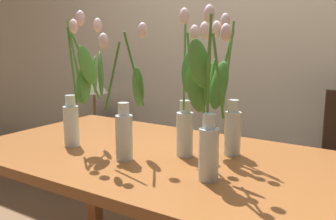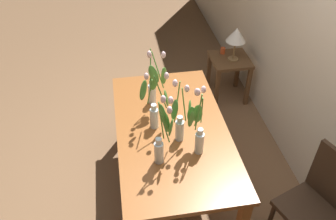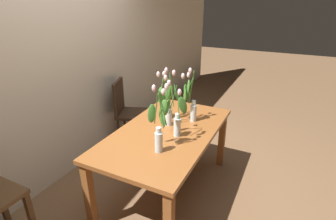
% 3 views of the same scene
% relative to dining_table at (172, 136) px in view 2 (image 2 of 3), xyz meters
% --- Properties ---
extents(ground_plane, '(18.00, 18.00, 0.00)m').
position_rel_dining_table_xyz_m(ground_plane, '(0.00, 0.00, -0.65)').
color(ground_plane, brown).
extents(dining_table, '(1.60, 0.90, 0.74)m').
position_rel_dining_table_xyz_m(dining_table, '(0.00, 0.00, 0.00)').
color(dining_table, brown).
rests_on(dining_table, ground).
extents(tulip_vase_0, '(0.16, 0.15, 0.57)m').
position_rel_dining_table_xyz_m(tulip_vase_0, '(0.26, 0.14, 0.30)').
color(tulip_vase_0, silver).
rests_on(tulip_vase_0, dining_table).
extents(tulip_vase_1, '(0.17, 0.15, 0.58)m').
position_rel_dining_table_xyz_m(tulip_vase_1, '(0.31, -0.13, 0.31)').
color(tulip_vase_1, silver).
rests_on(tulip_vase_1, dining_table).
extents(tulip_vase_2, '(0.13, 0.25, 0.54)m').
position_rel_dining_table_xyz_m(tulip_vase_2, '(-0.05, -0.13, 0.27)').
color(tulip_vase_2, silver).
rests_on(tulip_vase_2, dining_table).
extents(tulip_vase_3, '(0.15, 0.19, 0.59)m').
position_rel_dining_table_xyz_m(tulip_vase_3, '(0.14, 0.04, 0.28)').
color(tulip_vase_3, silver).
rests_on(tulip_vase_3, dining_table).
extents(tulip_vase_4, '(0.16, 0.18, 0.59)m').
position_rel_dining_table_xyz_m(tulip_vase_4, '(-0.33, -0.10, 0.30)').
color(tulip_vase_4, silver).
rests_on(tulip_vase_4, dining_table).
extents(dining_chair, '(0.51, 0.51, 0.93)m').
position_rel_dining_table_xyz_m(dining_chair, '(0.71, 0.98, -0.12)').
color(dining_chair, '#382619').
rests_on(dining_chair, ground).
extents(side_table, '(0.44, 0.44, 0.55)m').
position_rel_dining_table_xyz_m(side_table, '(-1.27, 0.92, -0.22)').
color(side_table, brown).
rests_on(side_table, ground).
extents(table_lamp, '(0.22, 0.22, 0.40)m').
position_rel_dining_table_xyz_m(table_lamp, '(-1.24, 0.94, 0.21)').
color(table_lamp, olive).
rests_on(table_lamp, side_table).
extents(pillar_candle, '(0.06, 0.06, 0.07)m').
position_rel_dining_table_xyz_m(pillar_candle, '(-1.40, 0.86, -0.06)').
color(pillar_candle, '#CC4C23').
rests_on(pillar_candle, side_table).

